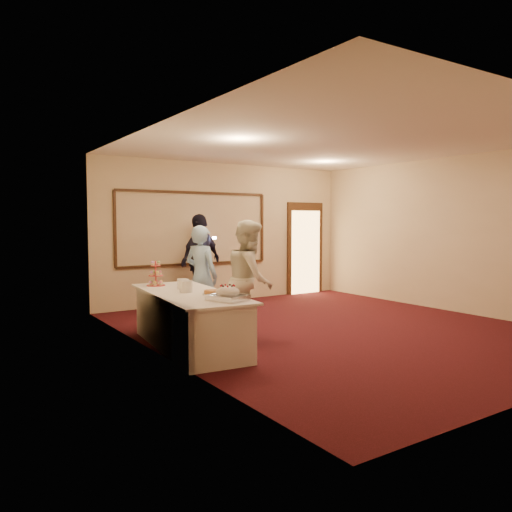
{
  "coord_description": "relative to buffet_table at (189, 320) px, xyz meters",
  "views": [
    {
      "loc": [
        -5.48,
        -6.01,
        1.75
      ],
      "look_at": [
        -0.76,
        1.19,
        1.15
      ],
      "focal_mm": 35.0,
      "sensor_mm": 36.0,
      "label": 1
    }
  ],
  "objects": [
    {
      "name": "camera_flash",
      "position": [
        1.8,
        2.59,
        1.03
      ],
      "size": [
        0.08,
        0.06,
        0.05
      ],
      "primitive_type": "cube",
      "rotation": [
        0.0,
        0.0,
        -0.25
      ],
      "color": "white",
      "rests_on": "guest"
    },
    {
      "name": "plate_stack_a",
      "position": [
        -0.02,
        0.05,
        0.46
      ],
      "size": [
        0.19,
        0.19,
        0.16
      ],
      "color": "white",
      "rests_on": "buffet_table"
    },
    {
      "name": "woman",
      "position": [
        1.02,
        0.03,
        0.5
      ],
      "size": [
        1.03,
        1.09,
        1.77
      ],
      "primitive_type": "imported",
      "rotation": [
        0.0,
        0.0,
        0.99
      ],
      "color": "silver",
      "rests_on": "floor"
    },
    {
      "name": "cupcake_stand",
      "position": [
        -0.11,
        0.93,
        0.53
      ],
      "size": [
        0.28,
        0.28,
        0.41
      ],
      "color": "#C03C3B",
      "rests_on": "buffet_table"
    },
    {
      "name": "doorway",
      "position": [
        4.66,
        3.24,
        0.69
      ],
      "size": [
        1.05,
        0.07,
        2.2
      ],
      "color": "#352210",
      "rests_on": "floor"
    },
    {
      "name": "floor",
      "position": [
        2.51,
        -0.21,
        -0.39
      ],
      "size": [
        7.0,
        7.0,
        0.0
      ],
      "primitive_type": "plane",
      "color": "black",
      "rests_on": "ground"
    },
    {
      "name": "room_walls",
      "position": [
        2.51,
        -0.21,
        1.64
      ],
      "size": [
        6.04,
        7.04,
        3.02
      ],
      "color": "beige",
      "rests_on": "floor"
    },
    {
      "name": "wall_molding",
      "position": [
        1.71,
        3.26,
        1.21
      ],
      "size": [
        3.45,
        0.04,
        1.55
      ],
      "color": "#352210",
      "rests_on": "room_walls"
    },
    {
      "name": "pavlova_tray",
      "position": [
        0.11,
        -0.88,
        0.46
      ],
      "size": [
        0.48,
        0.54,
        0.18
      ],
      "color": "silver",
      "rests_on": "buffet_table"
    },
    {
      "name": "tart",
      "position": [
        0.19,
        -0.36,
        0.41
      ],
      "size": [
        0.29,
        0.29,
        0.06
      ],
      "color": "white",
      "rests_on": "buffet_table"
    },
    {
      "name": "buffet_table",
      "position": [
        0.0,
        0.0,
        0.0
      ],
      "size": [
        1.24,
        2.62,
        0.77
      ],
      "color": "silver",
      "rests_on": "floor"
    },
    {
      "name": "man",
      "position": [
        0.79,
        1.18,
        0.45
      ],
      "size": [
        0.63,
        0.73,
        1.68
      ],
      "primitive_type": "imported",
      "rotation": [
        0.0,
        0.0,
        2.01
      ],
      "color": "#8AB4E2",
      "rests_on": "floor"
    },
    {
      "name": "plate_stack_b",
      "position": [
        0.07,
        0.35,
        0.46
      ],
      "size": [
        0.18,
        0.18,
        0.15
      ],
      "color": "white",
      "rests_on": "buffet_table"
    },
    {
      "name": "guest",
      "position": [
        1.57,
        2.74,
        0.56
      ],
      "size": [
        1.2,
        0.87,
        1.9
      ],
      "primitive_type": "imported",
      "rotation": [
        0.0,
        0.0,
        3.56
      ],
      "color": "black",
      "rests_on": "floor"
    }
  ]
}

